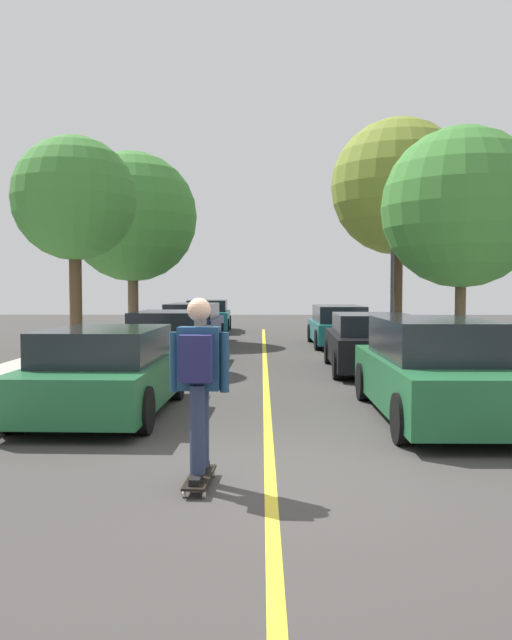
{
  "coord_description": "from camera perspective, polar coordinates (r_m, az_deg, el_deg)",
  "views": [
    {
      "loc": [
        -0.09,
        -6.51,
        1.93
      ],
      "look_at": [
        -0.21,
        7.46,
        1.24
      ],
      "focal_mm": 36.58,
      "sensor_mm": 36.0,
      "label": 1
    }
  ],
  "objects": [
    {
      "name": "ground",
      "position": [
        6.79,
        1.25,
        -13.7
      ],
      "size": [
        80.0,
        80.0,
        0.0
      ],
      "primitive_type": "plane",
      "color": "#3D3A38"
    },
    {
      "name": "center_line",
      "position": [
        10.69,
        0.96,
        -7.57
      ],
      "size": [
        0.12,
        39.2,
        0.01
      ],
      "primitive_type": "cube",
      "color": "gold",
      "rests_on": "ground"
    },
    {
      "name": "parked_car_left_nearest",
      "position": [
        10.21,
        -13.03,
        -4.48
      ],
      "size": [
        2.03,
        4.14,
        1.32
      ],
      "color": "#1E5B33",
      "rests_on": "ground"
    },
    {
      "name": "parked_car_left_near",
      "position": [
        16.88,
        -7.61,
        -1.5
      ],
      "size": [
        2.05,
        4.41,
        1.33
      ],
      "color": "black",
      "rests_on": "ground"
    },
    {
      "name": "parked_car_left_far",
      "position": [
        22.5,
        -5.58,
        -0.32
      ],
      "size": [
        2.0,
        4.34,
        1.39
      ],
      "color": "navy",
      "rests_on": "ground"
    },
    {
      "name": "parked_car_left_farthest",
      "position": [
        28.83,
        -4.25,
        0.34
      ],
      "size": [
        2.06,
        4.58,
        1.39
      ],
      "color": "#196066",
      "rests_on": "ground"
    },
    {
      "name": "parked_car_right_nearest",
      "position": [
        9.98,
        15.35,
        -4.31
      ],
      "size": [
        1.83,
        4.59,
        1.47
      ],
      "color": "#1E5B33",
      "rests_on": "ground"
    },
    {
      "name": "parked_car_right_near",
      "position": [
        15.33,
        10.08,
        -1.98
      ],
      "size": [
        2.12,
        4.37,
        1.33
      ],
      "color": "black",
      "rests_on": "ground"
    },
    {
      "name": "parked_car_right_far",
      "position": [
        21.81,
        7.21,
        -0.5
      ],
      "size": [
        1.8,
        4.49,
        1.34
      ],
      "color": "#196066",
      "rests_on": "ground"
    },
    {
      "name": "street_tree_left_nearest",
      "position": [
        16.72,
        -15.6,
        10.13
      ],
      "size": [
        3.02,
        3.02,
        5.48
      ],
      "color": "#4C3823",
      "rests_on": "sidewalk_left"
    },
    {
      "name": "street_tree_left_near",
      "position": [
        23.67,
        -10.76,
        8.82
      ],
      "size": [
        4.56,
        4.56,
        6.57
      ],
      "color": "brown",
      "rests_on": "sidewalk_left"
    },
    {
      "name": "street_tree_right_nearest",
      "position": [
        16.36,
        17.56,
        9.34
      ],
      "size": [
        3.79,
        3.79,
        5.59
      ],
      "color": "brown",
      "rests_on": "sidewalk_right"
    },
    {
      "name": "street_tree_right_near",
      "position": [
        23.44,
        12.39,
        11.28
      ],
      "size": [
        4.68,
        4.68,
        7.61
      ],
      "color": "#3D2D1E",
      "rests_on": "sidewalk_right"
    },
    {
      "name": "streetlamp",
      "position": [
        21.96,
        11.87,
        6.76
      ],
      "size": [
        0.36,
        0.24,
        5.83
      ],
      "color": "#38383D",
      "rests_on": "sidewalk_right"
    },
    {
      "name": "skateboard",
      "position": [
        6.54,
        -4.94,
        -13.57
      ],
      "size": [
        0.27,
        0.85,
        0.1
      ],
      "color": "black",
      "rests_on": "ground"
    },
    {
      "name": "skateboarder",
      "position": [
        6.3,
        -5.03,
        -4.88
      ],
      "size": [
        0.58,
        0.7,
        1.73
      ],
      "color": "black",
      "rests_on": "skateboard"
    }
  ]
}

